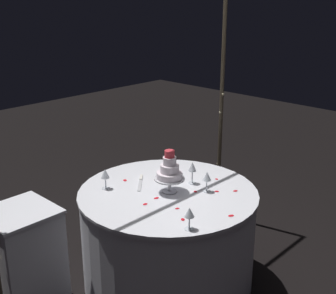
{
  "coord_description": "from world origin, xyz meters",
  "views": [
    {
      "loc": [
        -2.16,
        -2.06,
        2.14
      ],
      "look_at": [
        0.0,
        0.0,
        1.11
      ],
      "focal_mm": 48.27,
      "sensor_mm": 36.0,
      "label": 1
    }
  ],
  "objects_px": {
    "wine_glass_0": "(207,177)",
    "wine_glass_1": "(192,168)",
    "main_table": "(168,238)",
    "cake_knife": "(140,182)",
    "wine_glass_2": "(167,161)",
    "decorative_arch": "(128,76)",
    "wine_glass_3": "(189,213)",
    "tiered_cake": "(170,171)",
    "side_table": "(24,260)",
    "wine_glass_4": "(105,174)"
  },
  "relations": [
    {
      "from": "wine_glass_0",
      "to": "wine_glass_1",
      "type": "bearing_deg",
      "value": 76.99
    },
    {
      "from": "main_table",
      "to": "cake_knife",
      "type": "xyz_separation_m",
      "value": [
        -0.03,
        0.26,
        0.39
      ]
    },
    {
      "from": "wine_glass_2",
      "to": "decorative_arch",
      "type": "bearing_deg",
      "value": 135.47
    },
    {
      "from": "main_table",
      "to": "cake_knife",
      "type": "height_order",
      "value": "cake_knife"
    },
    {
      "from": "wine_glass_1",
      "to": "wine_glass_3",
      "type": "xyz_separation_m",
      "value": [
        -0.54,
        -0.44,
        -0.02
      ]
    },
    {
      "from": "decorative_arch",
      "to": "wine_glass_3",
      "type": "bearing_deg",
      "value": -109.5
    },
    {
      "from": "wine_glass_1",
      "to": "decorative_arch",
      "type": "bearing_deg",
      "value": 117.39
    },
    {
      "from": "tiered_cake",
      "to": "wine_glass_3",
      "type": "bearing_deg",
      "value": -124.36
    },
    {
      "from": "side_table",
      "to": "main_table",
      "type": "bearing_deg",
      "value": -30.38
    },
    {
      "from": "side_table",
      "to": "cake_knife",
      "type": "relative_size",
      "value": 3.29
    },
    {
      "from": "side_table",
      "to": "wine_glass_1",
      "type": "distance_m",
      "value": 1.36
    },
    {
      "from": "main_table",
      "to": "wine_glass_2",
      "type": "relative_size",
      "value": 8.05
    },
    {
      "from": "side_table",
      "to": "wine_glass_0",
      "type": "relative_size",
      "value": 4.92
    },
    {
      "from": "wine_glass_0",
      "to": "wine_glass_4",
      "type": "height_order",
      "value": "same"
    },
    {
      "from": "decorative_arch",
      "to": "tiered_cake",
      "type": "relative_size",
      "value": 7.45
    },
    {
      "from": "wine_glass_2",
      "to": "wine_glass_3",
      "type": "bearing_deg",
      "value": -127.29
    },
    {
      "from": "decorative_arch",
      "to": "tiered_cake",
      "type": "distance_m",
      "value": 0.76
    },
    {
      "from": "cake_knife",
      "to": "wine_glass_0",
      "type": "bearing_deg",
      "value": -65.08
    },
    {
      "from": "side_table",
      "to": "tiered_cake",
      "type": "relative_size",
      "value": 2.39
    },
    {
      "from": "decorative_arch",
      "to": "wine_glass_0",
      "type": "height_order",
      "value": "decorative_arch"
    },
    {
      "from": "main_table",
      "to": "wine_glass_3",
      "type": "xyz_separation_m",
      "value": [
        -0.31,
        -0.47,
        0.49
      ]
    },
    {
      "from": "wine_glass_3",
      "to": "side_table",
      "type": "bearing_deg",
      "value": 120.33
    },
    {
      "from": "wine_glass_2",
      "to": "wine_glass_3",
      "type": "xyz_separation_m",
      "value": [
        -0.52,
        -0.68,
        -0.02
      ]
    },
    {
      "from": "main_table",
      "to": "wine_glass_0",
      "type": "height_order",
      "value": "wine_glass_0"
    },
    {
      "from": "wine_glass_4",
      "to": "decorative_arch",
      "type": "bearing_deg",
      "value": 8.53
    },
    {
      "from": "side_table",
      "to": "wine_glass_2",
      "type": "xyz_separation_m",
      "value": [
        1.1,
        -0.32,
        0.52
      ]
    },
    {
      "from": "wine_glass_2",
      "to": "wine_glass_4",
      "type": "xyz_separation_m",
      "value": [
        -0.49,
        0.16,
        -0.02
      ]
    },
    {
      "from": "main_table",
      "to": "wine_glass_0",
      "type": "distance_m",
      "value": 0.57
    },
    {
      "from": "main_table",
      "to": "wine_glass_2",
      "type": "height_order",
      "value": "wine_glass_2"
    },
    {
      "from": "decorative_arch",
      "to": "wine_glass_2",
      "type": "height_order",
      "value": "decorative_arch"
    },
    {
      "from": "wine_glass_3",
      "to": "wine_glass_4",
      "type": "xyz_separation_m",
      "value": [
        0.03,
        0.84,
        0.0
      ]
    },
    {
      "from": "wine_glass_3",
      "to": "wine_glass_4",
      "type": "height_order",
      "value": "wine_glass_4"
    },
    {
      "from": "wine_glass_2",
      "to": "wine_glass_3",
      "type": "relative_size",
      "value": 1.12
    },
    {
      "from": "wine_glass_1",
      "to": "wine_glass_4",
      "type": "relative_size",
      "value": 1.11
    },
    {
      "from": "cake_knife",
      "to": "wine_glass_4",
      "type": "bearing_deg",
      "value": 158.32
    },
    {
      "from": "wine_glass_2",
      "to": "cake_knife",
      "type": "height_order",
      "value": "wine_glass_2"
    },
    {
      "from": "wine_glass_0",
      "to": "wine_glass_2",
      "type": "xyz_separation_m",
      "value": [
        0.02,
        0.41,
        0.01
      ]
    },
    {
      "from": "tiered_cake",
      "to": "decorative_arch",
      "type": "bearing_deg",
      "value": 90.28
    },
    {
      "from": "cake_knife",
      "to": "main_table",
      "type": "bearing_deg",
      "value": -83.8
    },
    {
      "from": "wine_glass_0",
      "to": "wine_glass_1",
      "type": "xyz_separation_m",
      "value": [
        0.04,
        0.17,
        0.01
      ]
    },
    {
      "from": "decorative_arch",
      "to": "wine_glass_2",
      "type": "bearing_deg",
      "value": -44.53
    },
    {
      "from": "side_table",
      "to": "wine_glass_4",
      "type": "bearing_deg",
      "value": -14.74
    },
    {
      "from": "wine_glass_2",
      "to": "wine_glass_3",
      "type": "height_order",
      "value": "wine_glass_2"
    },
    {
      "from": "side_table",
      "to": "wine_glass_1",
      "type": "xyz_separation_m",
      "value": [
        1.12,
        -0.56,
        0.52
      ]
    },
    {
      "from": "main_table",
      "to": "wine_glass_1",
      "type": "height_order",
      "value": "wine_glass_1"
    },
    {
      "from": "wine_glass_0",
      "to": "wine_glass_3",
      "type": "xyz_separation_m",
      "value": [
        -0.5,
        -0.27,
        -0.01
      ]
    },
    {
      "from": "main_table",
      "to": "wine_glass_0",
      "type": "relative_size",
      "value": 8.49
    },
    {
      "from": "tiered_cake",
      "to": "wine_glass_4",
      "type": "xyz_separation_m",
      "value": [
        -0.28,
        0.38,
        -0.05
      ]
    },
    {
      "from": "wine_glass_0",
      "to": "wine_glass_1",
      "type": "height_order",
      "value": "wine_glass_1"
    },
    {
      "from": "wine_glass_0",
      "to": "wine_glass_2",
      "type": "relative_size",
      "value": 0.95
    }
  ]
}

